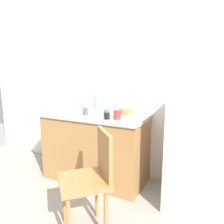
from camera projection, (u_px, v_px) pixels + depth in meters
ground_plane at (91, 213)px, 2.14m from camera, size 8.00×8.00×0.00m
back_wall at (130, 77)px, 2.77m from camera, size 4.80×0.10×2.57m
cabinet_base at (96, 148)px, 2.76m from camera, size 1.25×0.60×0.81m
countertop at (96, 115)px, 2.68m from camera, size 1.29×0.64×0.04m
faucet at (97, 101)px, 2.93m from camera, size 0.02×0.02×0.24m
refrigerator at (200, 152)px, 2.19m from camera, size 0.60×0.64×1.14m
chair at (91, 177)px, 1.83m from camera, size 0.57×0.57×0.89m
dish_tray at (72, 109)px, 2.85m from camera, size 0.28×0.20×0.05m
terracotta_bowl at (126, 111)px, 2.64m from camera, size 0.16×0.16×0.07m
cup_blue at (85, 111)px, 2.60m from camera, size 0.06×0.06×0.08m
cup_green at (107, 113)px, 2.54m from camera, size 0.08×0.08×0.08m
cup_black at (107, 116)px, 2.38m from camera, size 0.06×0.06×0.07m
cup_red at (117, 115)px, 2.37m from camera, size 0.08×0.08×0.10m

